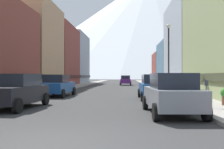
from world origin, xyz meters
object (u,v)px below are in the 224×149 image
(parking_meter_near, at_px, (206,89))
(pedestrian_2, at_px, (186,87))
(car_right_0, at_px, (171,94))
(streetlamp_right, at_px, (169,48))
(car_left_0, at_px, (17,91))
(pedestrian_1, at_px, (64,82))
(car_left_1, at_px, (57,85))
(car_driving_0, at_px, (126,80))
(car_right_1, at_px, (154,87))

(parking_meter_near, relative_size, pedestrian_2, 0.86)
(car_right_0, relative_size, pedestrian_2, 2.90)
(car_right_0, xyz_separation_m, pedestrian_2, (2.45, 7.97, -0.04))
(parking_meter_near, height_order, pedestrian_2, pedestrian_2)
(parking_meter_near, distance_m, streetlamp_right, 9.05)
(car_right_0, height_order, parking_meter_near, car_right_0)
(car_left_0, xyz_separation_m, pedestrian_1, (-2.45, 18.89, -0.00))
(pedestrian_1, bearing_deg, car_left_0, -82.60)
(car_left_1, bearing_deg, pedestrian_1, 102.16)
(car_right_0, bearing_deg, pedestrian_2, 72.93)
(car_left_1, distance_m, parking_meter_near, 12.26)
(car_right_0, bearing_deg, pedestrian_1, 116.03)
(car_driving_0, bearing_deg, car_left_0, -99.20)
(car_driving_0, height_order, streetlamp_right, streetlamp_right)
(car_left_0, distance_m, car_right_1, 9.33)
(car_driving_0, bearing_deg, car_left_1, -101.83)
(car_left_1, relative_size, parking_meter_near, 3.36)
(pedestrian_2, bearing_deg, car_driving_0, 99.76)
(car_left_1, bearing_deg, streetlamp_right, 5.30)
(pedestrian_1, bearing_deg, car_driving_0, 61.44)
(streetlamp_right, bearing_deg, car_right_0, -98.73)
(car_right_1, height_order, parking_meter_near, car_right_1)
(parking_meter_near, height_order, pedestrian_1, pedestrian_1)
(car_right_1, bearing_deg, car_left_1, 164.43)
(car_right_0, xyz_separation_m, pedestrian_1, (-10.05, 20.58, -0.00))
(car_driving_0, bearing_deg, pedestrian_1, -118.56)
(car_left_1, xyz_separation_m, pedestrian_1, (-2.45, 11.36, -0.00))
(car_left_0, xyz_separation_m, car_right_1, (7.60, 5.41, 0.00))
(pedestrian_1, bearing_deg, parking_meter_near, -57.79)
(car_right_1, xyz_separation_m, streetlamp_right, (1.55, 2.97, 3.09))
(car_left_0, relative_size, parking_meter_near, 3.37)
(car_right_1, distance_m, parking_meter_near, 5.90)
(parking_meter_near, height_order, streetlamp_right, streetlamp_right)
(car_left_1, xyz_separation_m, streetlamp_right, (9.15, 0.85, 3.09))
(streetlamp_right, bearing_deg, car_left_0, -137.51)
(car_right_1, distance_m, streetlamp_right, 4.55)
(pedestrian_1, distance_m, pedestrian_2, 17.76)
(pedestrian_2, height_order, streetlamp_right, streetlamp_right)
(parking_meter_near, relative_size, streetlamp_right, 0.23)
(car_right_0, distance_m, pedestrian_2, 8.33)
(pedestrian_2, bearing_deg, pedestrian_1, 134.73)
(car_left_0, bearing_deg, parking_meter_near, -0.94)
(car_right_1, relative_size, parking_meter_near, 3.33)
(car_right_0, bearing_deg, parking_meter_near, 38.32)
(pedestrian_2, bearing_deg, car_left_1, 172.86)
(car_left_1, height_order, car_right_0, same)
(car_right_1, xyz_separation_m, parking_meter_near, (1.95, -5.57, 0.11))
(car_right_0, bearing_deg, streetlamp_right, 81.27)
(car_left_1, relative_size, pedestrian_2, 2.89)
(car_right_0, bearing_deg, car_left_1, 129.50)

